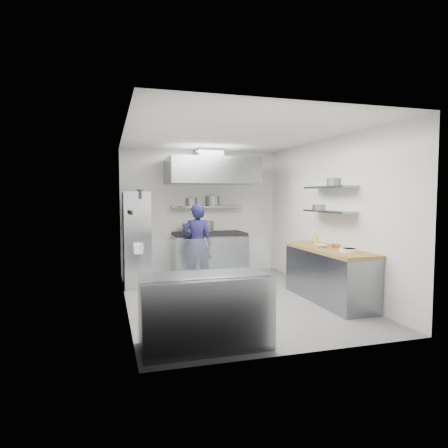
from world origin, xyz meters
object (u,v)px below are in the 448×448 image
object	(u,v)px
chef	(197,244)
display_case	(205,311)
wire_rack	(136,239)
gas_range	(209,255)

from	to	relation	value
chef	display_case	world-z (taller)	chef
wire_rack	chef	bearing A→B (deg)	-8.82
gas_range	chef	xyz separation A→B (m)	(-0.45, -0.79, 0.36)
chef	wire_rack	bearing A→B (deg)	7.70
wire_rack	display_case	world-z (taller)	wire_rack
chef	display_case	bearing A→B (deg)	95.37
wire_rack	display_case	size ratio (longest dim) A/B	1.23
wire_rack	display_case	bearing A→B (deg)	-81.38
chef	display_case	size ratio (longest dim) A/B	1.08
display_case	gas_range	bearing A→B (deg)	74.98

